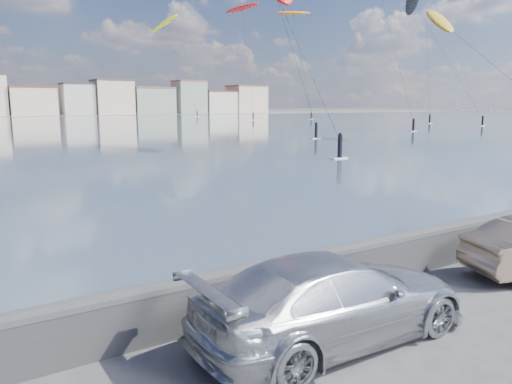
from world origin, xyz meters
The scene contains 8 objects.
ground centered at (0.00, 0.00, 0.00)m, with size 700.00×700.00×0.00m, color #333335.
seawall centered at (0.00, 2.70, 0.58)m, with size 400.00×0.36×1.08m.
car_silver centered at (0.71, 1.05, 0.77)m, with size 2.15×5.29×1.54m, color #B7B9BE.
kitesurfer_2 centered at (66.70, 112.02, 28.56)m, with size 8.01×14.52×30.57m.
kitesurfer_3 centered at (63.02, 154.93, 30.06)m, with size 9.23×19.77×33.63m.
kitesurfer_10 centered at (80.73, 108.43, 28.12)m, with size 8.74×12.49×29.35m.
kitesurfer_15 centered at (78.35, 65.52, 24.32)m, with size 8.40×19.32×27.64m.
kitesurfer_16 centered at (44.97, 33.00, 13.23)m, with size 6.45×19.56×15.85m.
Camera 1 is at (-4.94, -5.17, 4.14)m, focal length 35.00 mm.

